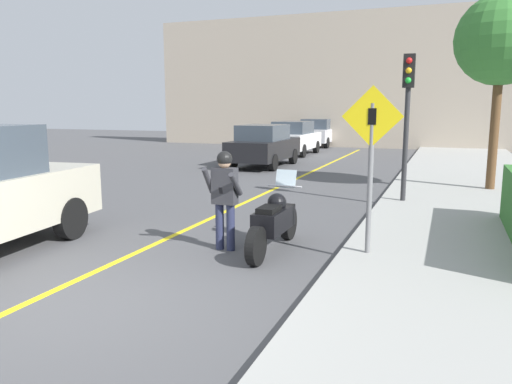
{
  "coord_description": "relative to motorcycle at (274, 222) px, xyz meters",
  "views": [
    {
      "loc": [
        4.08,
        -4.43,
        2.35
      ],
      "look_at": [
        1.08,
        3.35,
        0.94
      ],
      "focal_mm": 35.0,
      "sensor_mm": 36.0,
      "label": 1
    }
  ],
  "objects": [
    {
      "name": "ground_plane",
      "position": [
        -1.47,
        -3.16,
        -0.5
      ],
      "size": [
        80.0,
        80.0,
        0.0
      ],
      "primitive_type": "plane",
      "color": "#4C4C4F"
    },
    {
      "name": "sidewalk_curb",
      "position": [
        3.33,
        0.84,
        -0.42
      ],
      "size": [
        4.4,
        44.0,
        0.15
      ],
      "color": "#9E9E99",
      "rests_on": "ground"
    },
    {
      "name": "road_center_line",
      "position": [
        -2.07,
        2.84,
        -0.49
      ],
      "size": [
        0.12,
        36.0,
        0.01
      ],
      "color": "yellow",
      "rests_on": "ground"
    },
    {
      "name": "building_backdrop",
      "position": [
        -1.47,
        22.84,
        3.43
      ],
      "size": [
        28.0,
        1.2,
        7.87
      ],
      "color": "#B2A38E",
      "rests_on": "ground"
    },
    {
      "name": "motorcycle",
      "position": [
        0.0,
        0.0,
        0.0
      ],
      "size": [
        0.62,
        2.24,
        1.29
      ],
      "color": "black",
      "rests_on": "ground"
    },
    {
      "name": "person_biker",
      "position": [
        -0.78,
        -0.23,
        0.51
      ],
      "size": [
        0.59,
        0.46,
        1.66
      ],
      "color": "#282D4C",
      "rests_on": "ground"
    },
    {
      "name": "crossing_sign",
      "position": [
        1.54,
        -0.05,
        1.17
      ],
      "size": [
        0.91,
        0.08,
        2.53
      ],
      "color": "slate",
      "rests_on": "sidewalk_curb"
    },
    {
      "name": "traffic_light",
      "position": [
        1.66,
        4.68,
        2.04
      ],
      "size": [
        0.26,
        0.3,
        3.42
      ],
      "color": "#2D2D30",
      "rests_on": "sidewalk_curb"
    },
    {
      "name": "street_tree",
      "position": [
        3.75,
        7.38,
        3.59
      ],
      "size": [
        2.38,
        2.38,
        5.16
      ],
      "color": "brown",
      "rests_on": "sidewalk_curb"
    },
    {
      "name": "parked_car_black",
      "position": [
        -4.33,
        11.29,
        0.36
      ],
      "size": [
        1.88,
        4.2,
        1.68
      ],
      "color": "black",
      "rests_on": "ground"
    },
    {
      "name": "parked_car_white",
      "position": [
        -4.69,
        16.63,
        0.36
      ],
      "size": [
        1.88,
        4.2,
        1.68
      ],
      "color": "black",
      "rests_on": "ground"
    },
    {
      "name": "parked_car_silver",
      "position": [
        -4.88,
        22.45,
        0.36
      ],
      "size": [
        1.88,
        4.2,
        1.68
      ],
      "color": "black",
      "rests_on": "ground"
    }
  ]
}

